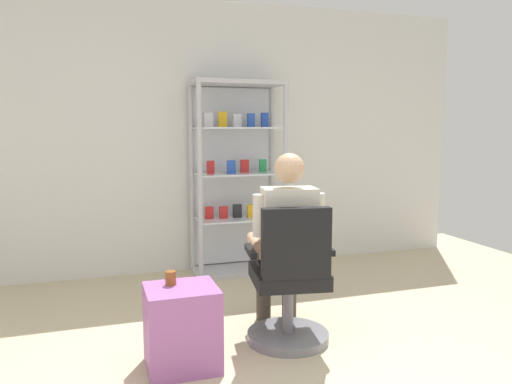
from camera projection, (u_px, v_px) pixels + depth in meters
name	position (u px, v px, depth m)	size (l,w,h in m)	color
back_wall	(192.00, 138.00, 5.05)	(6.00, 0.10, 2.70)	silver
display_cabinet_main	(236.00, 177.00, 5.00)	(0.90, 0.45, 1.90)	#B7B7BC
office_chair	(290.00, 288.00, 3.34)	(0.60, 0.56, 0.96)	slate
seated_shopkeeper	(285.00, 236.00, 3.46)	(0.53, 0.60, 1.29)	#3F382D
storage_crate	(182.00, 328.00, 3.02)	(0.43, 0.38, 0.51)	#9E599E
tea_glass	(171.00, 278.00, 3.03)	(0.07, 0.07, 0.08)	brown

